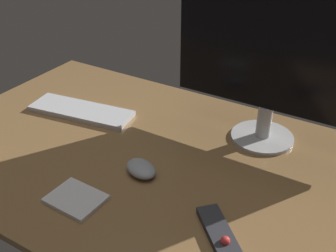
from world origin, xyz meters
TOP-DOWN VIEW (x-y plane):
  - desk at (0.00, 0.00)cm, footprint 140.00×84.00cm
  - monitor at (21.57, 25.09)cm, footprint 56.16×18.68cm
  - keyboard at (-35.61, 8.97)cm, footprint 36.18×16.37cm
  - computer_mouse at (0.19, -7.81)cm, footprint 11.39×9.72cm
  - media_remote at (27.34, -17.59)cm, footprint 15.37×15.17cm
  - notepad at (-7.56, -24.99)cm, footprint 13.52×10.80cm

SIDE VIEW (x-z plane):
  - desk at x=0.00cm, z-range 0.00..2.00cm
  - notepad at x=-7.56cm, z-range 2.00..3.07cm
  - keyboard at x=-35.61cm, z-range 2.00..3.66cm
  - media_remote at x=27.34cm, z-range 1.36..4.45cm
  - computer_mouse at x=0.19cm, z-range 2.00..5.14cm
  - monitor at x=21.57cm, z-range 4.15..51.20cm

